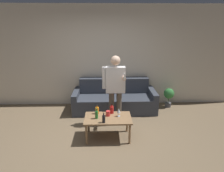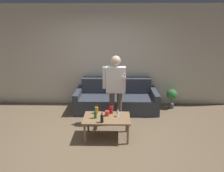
# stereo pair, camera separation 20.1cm
# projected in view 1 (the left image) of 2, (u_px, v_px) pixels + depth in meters

# --- Properties ---
(ground_plane) EXTENTS (16.00, 16.00, 0.00)m
(ground_plane) POSITION_uv_depth(u_px,v_px,m) (98.00, 148.00, 3.71)
(ground_plane) COLOR #756047
(wall_back) EXTENTS (8.00, 0.06, 2.70)m
(wall_back) POSITION_uv_depth(u_px,v_px,m) (100.00, 57.00, 5.41)
(wall_back) COLOR beige
(wall_back) RESTS_ON ground_plane
(couch) EXTENTS (2.14, 0.86, 0.80)m
(couch) POSITION_uv_depth(u_px,v_px,m) (114.00, 99.00, 5.31)
(couch) COLOR #383D47
(couch) RESTS_ON ground_plane
(coffee_table) EXTENTS (0.92, 0.56, 0.45)m
(coffee_table) POSITION_uv_depth(u_px,v_px,m) (108.00, 120.00, 3.94)
(coffee_table) COLOR #8E6B47
(coffee_table) RESTS_ON ground_plane
(bottle_orange) EXTENTS (0.06, 0.06, 0.20)m
(bottle_orange) POSITION_uv_depth(u_px,v_px,m) (104.00, 119.00, 3.70)
(bottle_orange) COLOR black
(bottle_orange) RESTS_ON coffee_table
(bottle_green) EXTENTS (0.07, 0.07, 0.19)m
(bottle_green) POSITION_uv_depth(u_px,v_px,m) (97.00, 110.00, 4.07)
(bottle_green) COLOR orange
(bottle_green) RESTS_ON coffee_table
(bottle_dark) EXTENTS (0.08, 0.08, 0.20)m
(bottle_dark) POSITION_uv_depth(u_px,v_px,m) (112.00, 110.00, 4.08)
(bottle_dark) COLOR #B21E1E
(bottle_dark) RESTS_ON coffee_table
(bottle_yellow) EXTENTS (0.06, 0.06, 0.21)m
(bottle_yellow) POSITION_uv_depth(u_px,v_px,m) (97.00, 115.00, 3.86)
(bottle_yellow) COLOR #23752D
(bottle_yellow) RESTS_ON coffee_table
(wine_glass_near) EXTENTS (0.07, 0.07, 0.17)m
(wine_glass_near) POSITION_uv_depth(u_px,v_px,m) (119.00, 111.00, 3.94)
(wine_glass_near) COLOR silver
(wine_glass_near) RESTS_ON coffee_table
(cup_on_table) EXTENTS (0.09, 0.09, 0.10)m
(cup_on_table) POSITION_uv_depth(u_px,v_px,m) (108.00, 113.00, 3.98)
(cup_on_table) COLOR red
(cup_on_table) RESTS_ON coffee_table
(person_standing_front) EXTENTS (0.50, 0.41, 1.57)m
(person_standing_front) POSITION_uv_depth(u_px,v_px,m) (115.00, 85.00, 4.37)
(person_standing_front) COLOR brown
(person_standing_front) RESTS_ON ground_plane
(potted_plant) EXTENTS (0.28, 0.28, 0.53)m
(potted_plant) POSITION_uv_depth(u_px,v_px,m) (169.00, 95.00, 5.45)
(potted_plant) COLOR #4C4C51
(potted_plant) RESTS_ON ground_plane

